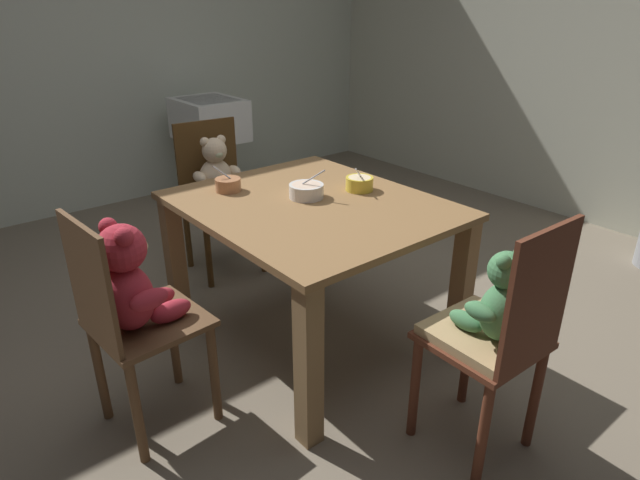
# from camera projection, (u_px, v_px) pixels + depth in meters

# --- Properties ---
(ground_plane) EXTENTS (5.20, 5.20, 0.04)m
(ground_plane) POSITION_uv_depth(u_px,v_px,m) (312.00, 339.00, 2.71)
(ground_plane) COLOR #736755
(wall_rear) EXTENTS (5.20, 0.08, 2.95)m
(wall_rear) POSITION_uv_depth(u_px,v_px,m) (613.00, 8.00, 3.57)
(wall_rear) COLOR beige
(wall_rear) RESTS_ON ground_plane
(wall_left) EXTENTS (0.08, 5.20, 2.95)m
(wall_left) POSITION_uv_depth(u_px,v_px,m) (90.00, 7.00, 3.89)
(wall_left) COLOR #B8C0AF
(wall_left) RESTS_ON ground_plane
(dining_table) EXTENTS (1.18, 0.99, 0.71)m
(dining_table) POSITION_uv_depth(u_px,v_px,m) (312.00, 229.00, 2.46)
(dining_table) COLOR brown
(dining_table) RESTS_ON ground_plane
(teddy_chair_near_front) EXTENTS (0.40, 0.41, 0.90)m
(teddy_chair_near_front) POSITION_uv_depth(u_px,v_px,m) (131.00, 296.00, 1.91)
(teddy_chair_near_front) COLOR brown
(teddy_chair_near_front) RESTS_ON ground_plane
(teddy_chair_near_right) EXTENTS (0.38, 0.38, 0.94)m
(teddy_chair_near_right) POSITION_uv_depth(u_px,v_px,m) (496.00, 323.00, 1.82)
(teddy_chair_near_right) COLOR #572A1A
(teddy_chair_near_right) RESTS_ON ground_plane
(teddy_chair_near_left) EXTENTS (0.41, 0.45, 0.89)m
(teddy_chair_near_left) POSITION_uv_depth(u_px,v_px,m) (217.00, 181.00, 3.18)
(teddy_chair_near_left) COLOR #4E3317
(teddy_chair_near_left) RESTS_ON ground_plane
(porridge_bowl_yellow_far_center) EXTENTS (0.13, 0.13, 0.13)m
(porridge_bowl_yellow_far_center) POSITION_uv_depth(u_px,v_px,m) (359.00, 183.00, 2.54)
(porridge_bowl_yellow_far_center) COLOR yellow
(porridge_bowl_yellow_far_center) RESTS_ON dining_table
(porridge_bowl_terracotta_near_left) EXTENTS (0.12, 0.12, 0.12)m
(porridge_bowl_terracotta_near_left) POSITION_uv_depth(u_px,v_px,m) (228.00, 184.00, 2.53)
(porridge_bowl_terracotta_near_left) COLOR #B07149
(porridge_bowl_terracotta_near_left) RESTS_ON dining_table
(porridge_bowl_white_center) EXTENTS (0.16, 0.16, 0.14)m
(porridge_bowl_white_center) POSITION_uv_depth(u_px,v_px,m) (306.00, 191.00, 2.45)
(porridge_bowl_white_center) COLOR silver
(porridge_bowl_white_center) RESTS_ON dining_table
(sink_basin) EXTENTS (0.54, 0.44, 0.83)m
(sink_basin) POSITION_uv_depth(u_px,v_px,m) (211.00, 136.00, 4.27)
(sink_basin) COLOR #B7B2A8
(sink_basin) RESTS_ON ground_plane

